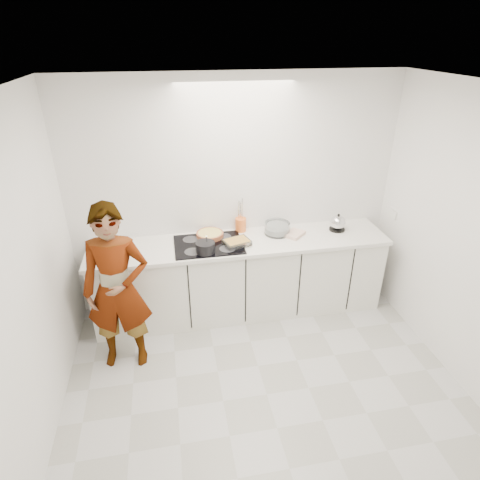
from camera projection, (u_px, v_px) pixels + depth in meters
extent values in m
cube|color=silver|center=(267.00, 394.00, 3.64)|extent=(3.60, 3.20, 0.00)
cube|color=white|center=(280.00, 92.00, 2.44)|extent=(3.60, 3.20, 0.00)
cube|color=white|center=(235.00, 197.00, 4.43)|extent=(3.60, 0.00, 2.60)
cube|color=white|center=(371.00, 478.00, 1.64)|extent=(3.60, 0.00, 2.60)
cube|color=white|center=(17.00, 299.00, 2.74)|extent=(0.00, 3.20, 2.60)
cube|color=white|center=(393.00, 214.00, 4.60)|extent=(0.02, 0.15, 0.09)
cube|color=white|center=(241.00, 278.00, 4.55)|extent=(3.20, 0.58, 0.87)
cube|color=white|center=(241.00, 243.00, 4.34)|extent=(3.24, 0.64, 0.04)
cube|color=black|center=(209.00, 245.00, 4.26)|extent=(0.72, 0.54, 0.01)
cylinder|color=#A55634|center=(210.00, 235.00, 4.40)|extent=(0.33, 0.33, 0.05)
cylinder|color=#E8CE64|center=(210.00, 233.00, 4.39)|extent=(0.29, 0.29, 0.01)
cylinder|color=black|center=(205.00, 247.00, 4.07)|extent=(0.26, 0.26, 0.11)
cylinder|color=silver|center=(207.00, 242.00, 4.07)|extent=(0.02, 0.08, 0.17)
cube|color=silver|center=(237.00, 242.00, 4.23)|extent=(0.31, 0.26, 0.05)
cube|color=gold|center=(237.00, 241.00, 4.22)|extent=(0.28, 0.23, 0.02)
cylinder|color=silver|center=(277.00, 228.00, 4.47)|extent=(0.29, 0.29, 0.13)
cylinder|color=white|center=(277.00, 230.00, 4.48)|extent=(0.24, 0.24, 0.06)
cube|color=white|center=(295.00, 234.00, 4.45)|extent=(0.28, 0.27, 0.04)
cylinder|color=black|center=(337.00, 229.00, 4.58)|extent=(0.20, 0.20, 0.02)
sphere|color=silver|center=(338.00, 223.00, 4.54)|extent=(0.19, 0.19, 0.17)
sphere|color=black|center=(339.00, 215.00, 4.50)|extent=(0.03, 0.03, 0.03)
cylinder|color=orange|center=(241.00, 225.00, 4.53)|extent=(0.13, 0.13, 0.15)
imported|color=white|center=(117.00, 290.00, 3.65)|extent=(0.64, 0.45, 1.67)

